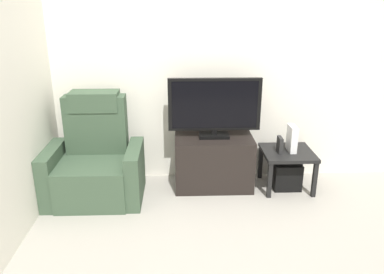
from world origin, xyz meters
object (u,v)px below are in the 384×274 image
(subwoofer_box, at_px, (286,174))
(book_upright, at_px, (280,145))
(side_table, at_px, (287,157))
(television, at_px, (215,106))
(recliner_armchair, at_px, (95,163))
(game_console, at_px, (292,138))
(tv_stand, at_px, (214,162))

(subwoofer_box, xyz_separation_m, book_upright, (-0.10, -0.02, 0.36))
(side_table, distance_m, subwoofer_box, 0.21)
(television, distance_m, recliner_armchair, 1.38)
(game_console, bearing_deg, tv_stand, 176.97)
(television, height_order, recliner_armchair, television)
(tv_stand, bearing_deg, subwoofer_box, -3.87)
(tv_stand, distance_m, game_console, 0.88)
(recliner_armchair, bearing_deg, television, -2.74)
(side_table, relative_size, book_upright, 3.21)
(tv_stand, relative_size, game_console, 2.98)
(tv_stand, height_order, book_upright, book_upright)
(game_console, bearing_deg, book_upright, -167.47)
(subwoofer_box, distance_m, game_console, 0.42)
(television, distance_m, side_table, 0.98)
(recliner_armchair, relative_size, book_upright, 6.42)
(recliner_armchair, relative_size, game_console, 3.82)
(tv_stand, xyz_separation_m, side_table, (0.80, -0.05, 0.07))
(subwoofer_box, bearing_deg, television, 174.80)
(tv_stand, distance_m, television, 0.63)
(side_table, bearing_deg, subwoofer_box, 90.00)
(book_upright, bearing_deg, side_table, 11.31)
(book_upright, bearing_deg, recliner_armchair, -177.22)
(television, bearing_deg, tv_stand, -90.00)
(television, relative_size, game_console, 3.46)
(tv_stand, bearing_deg, recliner_armchair, -172.32)
(book_upright, bearing_deg, television, 172.46)
(book_upright, distance_m, game_console, 0.15)
(side_table, bearing_deg, recliner_armchair, -176.80)
(side_table, bearing_deg, television, 174.80)
(tv_stand, relative_size, television, 0.86)
(tv_stand, relative_size, book_upright, 5.00)
(recliner_armchair, height_order, book_upright, recliner_armchair)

